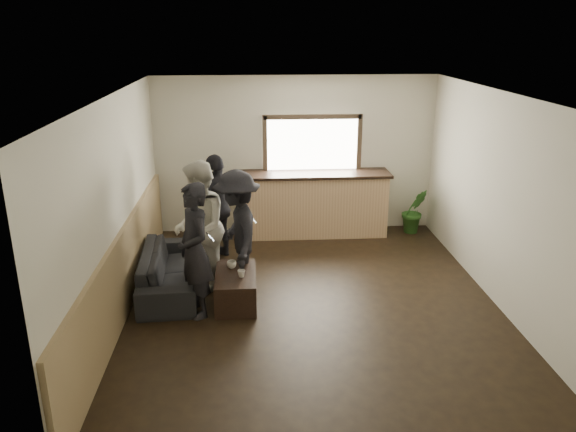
{
  "coord_description": "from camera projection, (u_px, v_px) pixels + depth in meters",
  "views": [
    {
      "loc": [
        -0.78,
        -6.85,
        3.6
      ],
      "look_at": [
        -0.3,
        0.4,
        1.13
      ],
      "focal_mm": 35.0,
      "sensor_mm": 36.0,
      "label": 1
    }
  ],
  "objects": [
    {
      "name": "person_d",
      "position": [
        218.0,
        207.0,
        8.95
      ],
      "size": [
        0.93,
        1.06,
        1.71
      ],
      "rotation": [
        0.0,
        0.0,
        -2.21
      ],
      "color": "black",
      "rests_on": "ground"
    },
    {
      "name": "coffee_table",
      "position": [
        236.0,
        288.0,
        7.63
      ],
      "size": [
        0.55,
        0.98,
        0.44
      ],
      "primitive_type": "cube",
      "rotation": [
        0.0,
        0.0,
        0.0
      ],
      "color": "black",
      "rests_on": "ground"
    },
    {
      "name": "person_c",
      "position": [
        238.0,
        232.0,
        7.82
      ],
      "size": [
        0.83,
        1.22,
        1.75
      ],
      "rotation": [
        0.0,
        0.0,
        -1.4
      ],
      "color": "black",
      "rests_on": "ground"
    },
    {
      "name": "potted_plant",
      "position": [
        414.0,
        211.0,
        10.18
      ],
      "size": [
        0.5,
        0.43,
        0.82
      ],
      "primitive_type": "imported",
      "rotation": [
        0.0,
        0.0,
        0.16
      ],
      "color": "#2D6623",
      "rests_on": "ground"
    },
    {
      "name": "person_a",
      "position": [
        195.0,
        251.0,
        7.12
      ],
      "size": [
        0.66,
        0.77,
        1.78
      ],
      "rotation": [
        0.0,
        0.0,
        -1.13
      ],
      "color": "black",
      "rests_on": "ground"
    },
    {
      "name": "room_shell",
      "position": [
        256.0,
        202.0,
        7.16
      ],
      "size": [
        5.01,
        6.01,
        2.8
      ],
      "color": "silver",
      "rests_on": "ground"
    },
    {
      "name": "person_b",
      "position": [
        199.0,
        227.0,
        7.82
      ],
      "size": [
        0.79,
        0.97,
        1.87
      ],
      "rotation": [
        0.0,
        0.0,
        -1.48
      ],
      "color": "beige",
      "rests_on": "ground"
    },
    {
      "name": "bar_counter",
      "position": [
        313.0,
        200.0,
        10.03
      ],
      "size": [
        2.7,
        0.68,
        2.13
      ],
      "color": "tan",
      "rests_on": "ground"
    },
    {
      "name": "cup_a",
      "position": [
        232.0,
        265.0,
        7.7
      ],
      "size": [
        0.18,
        0.18,
        0.1
      ],
      "primitive_type": "imported",
      "rotation": [
        0.0,
        0.0,
        1.07
      ],
      "color": "silver",
      "rests_on": "coffee_table"
    },
    {
      "name": "ground",
      "position": [
        312.0,
        303.0,
        7.67
      ],
      "size": [
        5.0,
        6.0,
        0.01
      ],
      "primitive_type": "cube",
      "color": "black"
    },
    {
      "name": "sofa",
      "position": [
        170.0,
        270.0,
        8.02
      ],
      "size": [
        0.9,
        2.03,
        0.58
      ],
      "primitive_type": "imported",
      "rotation": [
        0.0,
        0.0,
        1.63
      ],
      "color": "black",
      "rests_on": "ground"
    },
    {
      "name": "cup_b",
      "position": [
        241.0,
        273.0,
        7.43
      ],
      "size": [
        0.15,
        0.15,
        0.1
      ],
      "primitive_type": "imported",
      "rotation": [
        0.0,
        0.0,
        5.59
      ],
      "color": "silver",
      "rests_on": "coffee_table"
    }
  ]
}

